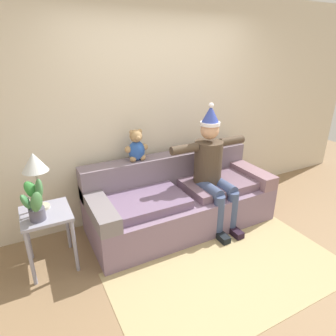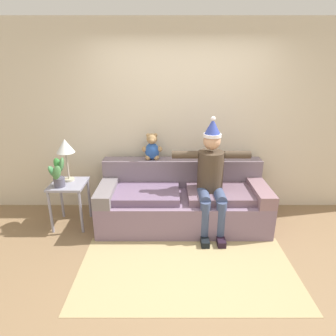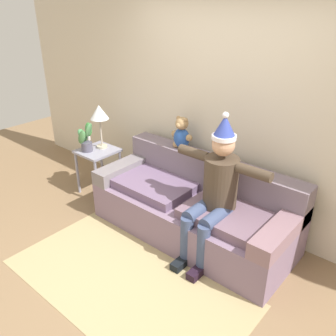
# 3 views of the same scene
# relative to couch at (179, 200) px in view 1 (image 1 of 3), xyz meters

# --- Properties ---
(ground_plane) EXTENTS (10.00, 10.00, 0.00)m
(ground_plane) POSITION_rel_couch_xyz_m (0.00, -1.01, -0.33)
(ground_plane) COLOR #876A4A
(back_wall) EXTENTS (7.00, 0.10, 2.70)m
(back_wall) POSITION_rel_couch_xyz_m (0.00, 0.54, 1.02)
(back_wall) COLOR beige
(back_wall) RESTS_ON ground_plane
(couch) EXTENTS (2.26, 0.93, 0.83)m
(couch) POSITION_rel_couch_xyz_m (0.00, 0.00, 0.00)
(couch) COLOR slate
(couch) RESTS_ON ground_plane
(person_seated) EXTENTS (1.02, 0.77, 1.51)m
(person_seated) POSITION_rel_couch_xyz_m (0.35, -0.17, 0.44)
(person_seated) COLOR #47392B
(person_seated) RESTS_ON ground_plane
(teddy_bear) EXTENTS (0.29, 0.17, 0.38)m
(teddy_bear) POSITION_rel_couch_xyz_m (-0.43, 0.29, 0.68)
(teddy_bear) COLOR #2952A7
(teddy_bear) RESTS_ON couch
(side_table) EXTENTS (0.46, 0.48, 0.62)m
(side_table) POSITION_rel_couch_xyz_m (-1.54, -0.08, 0.18)
(side_table) COLOR #9090A4
(side_table) RESTS_ON ground_plane
(table_lamp) EXTENTS (0.24, 0.24, 0.58)m
(table_lamp) POSITION_rel_couch_xyz_m (-1.55, 0.01, 0.75)
(table_lamp) COLOR #C0B99E
(table_lamp) RESTS_ON side_table
(potted_plant) EXTENTS (0.24, 0.25, 0.40)m
(potted_plant) POSITION_rel_couch_xyz_m (-1.61, -0.19, 0.48)
(potted_plant) COLOR #514E60
(potted_plant) RESTS_ON side_table
(candle_tall) EXTENTS (0.04, 0.04, 0.21)m
(candle_tall) POSITION_rel_couch_xyz_m (-1.67, -0.10, 0.43)
(candle_tall) COLOR beige
(candle_tall) RESTS_ON side_table
(area_rug) EXTENTS (2.35, 1.24, 0.01)m
(area_rug) POSITION_rel_couch_xyz_m (0.00, -1.07, -0.32)
(area_rug) COLOR tan
(area_rug) RESTS_ON ground_plane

